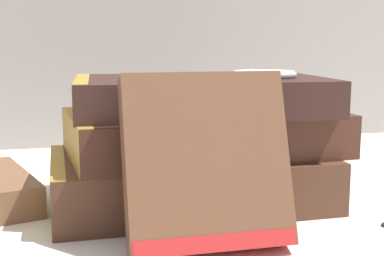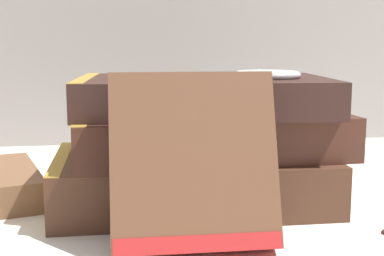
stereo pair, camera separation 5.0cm
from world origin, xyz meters
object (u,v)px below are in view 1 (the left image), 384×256
Objects in this scene: book_flat_middle at (198,132)px; book_flat_bottom at (183,179)px; book_flat_top at (195,95)px; book_leaning_front at (207,169)px; pocket_watch at (264,74)px.

book_flat_bottom is at bearing -170.82° from book_flat_middle.
book_flat_middle is 0.04m from book_flat_top.
book_flat_middle is at bearing 79.03° from book_leaning_front.
book_flat_middle reaches higher than book_flat_bottom.
book_flat_bottom is 1.94× the size of book_leaning_front.
pocket_watch is (0.06, -0.01, 0.05)m from book_flat_middle.
book_flat_middle is at bearing 165.83° from pocket_watch.
book_flat_top reaches higher than book_flat_middle.
book_flat_middle is 4.05× the size of pocket_watch.
book_flat_bottom is at bearing 171.30° from pocket_watch.
book_flat_top is at bearing 80.29° from book_leaning_front.
book_leaning_front is at bearing -105.58° from book_flat_middle.
book_flat_top is at bearing -131.76° from book_flat_middle.
book_leaning_front reaches higher than book_flat_top.
book_flat_top is 0.07m from pocket_watch.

